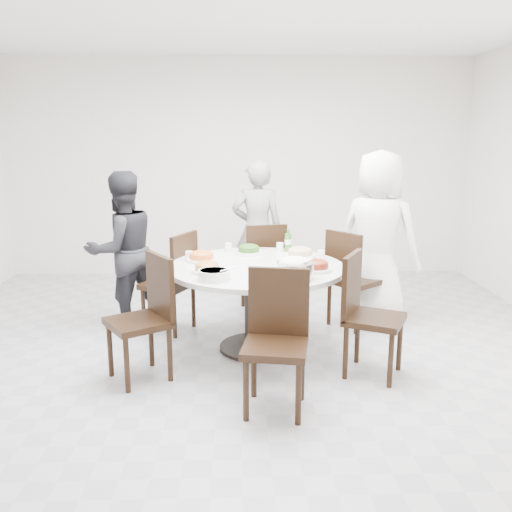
{
  "coord_description": "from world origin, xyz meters",
  "views": [
    {
      "loc": [
        -0.01,
        -4.12,
        1.83
      ],
      "look_at": [
        0.14,
        0.38,
        0.82
      ],
      "focal_mm": 38.0,
      "sensor_mm": 36.0,
      "label": 1
    }
  ],
  "objects_px": {
    "diner_middle": "(257,231)",
    "rice_bowl": "(295,270)",
    "diner_left": "(122,250)",
    "soup_bowl": "(214,275)",
    "chair_se": "(375,316)",
    "diner_right": "(378,238)",
    "chair_ne": "(355,278)",
    "dining_table": "(256,308)",
    "chair_nw": "(168,282)",
    "chair_n": "(262,267)",
    "chair_sw": "(138,320)",
    "beverage_bottle": "(288,240)",
    "chair_s": "(275,344)"
  },
  "relations": [
    {
      "from": "chair_n",
      "to": "rice_bowl",
      "type": "height_order",
      "value": "chair_n"
    },
    {
      "from": "diner_middle",
      "to": "soup_bowl",
      "type": "distance_m",
      "value": 2.01
    },
    {
      "from": "chair_ne",
      "to": "chair_n",
      "type": "bearing_deg",
      "value": 21.79
    },
    {
      "from": "chair_se",
      "to": "diner_left",
      "type": "relative_size",
      "value": 0.63
    },
    {
      "from": "dining_table",
      "to": "rice_bowl",
      "type": "height_order",
      "value": "rice_bowl"
    },
    {
      "from": "chair_n",
      "to": "diner_left",
      "type": "distance_m",
      "value": 1.45
    },
    {
      "from": "chair_n",
      "to": "chair_sw",
      "type": "distance_m",
      "value": 1.92
    },
    {
      "from": "chair_ne",
      "to": "chair_se",
      "type": "relative_size",
      "value": 1.0
    },
    {
      "from": "soup_bowl",
      "to": "rice_bowl",
      "type": "bearing_deg",
      "value": 2.3
    },
    {
      "from": "chair_n",
      "to": "beverage_bottle",
      "type": "xyz_separation_m",
      "value": [
        0.22,
        -0.51,
        0.38
      ]
    },
    {
      "from": "chair_se",
      "to": "diner_middle",
      "type": "relative_size",
      "value": 0.61
    },
    {
      "from": "diner_left",
      "to": "rice_bowl",
      "type": "distance_m",
      "value": 1.88
    },
    {
      "from": "chair_s",
      "to": "diner_left",
      "type": "height_order",
      "value": "diner_left"
    },
    {
      "from": "dining_table",
      "to": "diner_middle",
      "type": "height_order",
      "value": "diner_middle"
    },
    {
      "from": "dining_table",
      "to": "beverage_bottle",
      "type": "distance_m",
      "value": 0.8
    },
    {
      "from": "chair_s",
      "to": "diner_left",
      "type": "xyz_separation_m",
      "value": [
        -1.35,
        1.74,
        0.28
      ]
    },
    {
      "from": "chair_n",
      "to": "rice_bowl",
      "type": "bearing_deg",
      "value": 85.37
    },
    {
      "from": "chair_ne",
      "to": "chair_se",
      "type": "xyz_separation_m",
      "value": [
        -0.09,
        -1.12,
        0.0
      ]
    },
    {
      "from": "dining_table",
      "to": "chair_sw",
      "type": "bearing_deg",
      "value": -148.21
    },
    {
      "from": "diner_middle",
      "to": "chair_ne",
      "type": "bearing_deg",
      "value": 132.15
    },
    {
      "from": "chair_s",
      "to": "rice_bowl",
      "type": "xyz_separation_m",
      "value": [
        0.19,
        0.66,
        0.34
      ]
    },
    {
      "from": "chair_ne",
      "to": "chair_n",
      "type": "distance_m",
      "value": 1.01
    },
    {
      "from": "chair_se",
      "to": "beverage_bottle",
      "type": "height_order",
      "value": "beverage_bottle"
    },
    {
      "from": "chair_se",
      "to": "diner_right",
      "type": "distance_m",
      "value": 1.36
    },
    {
      "from": "chair_n",
      "to": "diner_left",
      "type": "relative_size",
      "value": 0.63
    },
    {
      "from": "diner_right",
      "to": "rice_bowl",
      "type": "height_order",
      "value": "diner_right"
    },
    {
      "from": "chair_ne",
      "to": "beverage_bottle",
      "type": "relative_size",
      "value": 4.41
    },
    {
      "from": "chair_n",
      "to": "chair_s",
      "type": "relative_size",
      "value": 1.0
    },
    {
      "from": "rice_bowl",
      "to": "soup_bowl",
      "type": "relative_size",
      "value": 1.19
    },
    {
      "from": "diner_left",
      "to": "diner_right",
      "type": "bearing_deg",
      "value": 144.24
    },
    {
      "from": "dining_table",
      "to": "chair_s",
      "type": "relative_size",
      "value": 1.58
    },
    {
      "from": "chair_n",
      "to": "beverage_bottle",
      "type": "bearing_deg",
      "value": 101.75
    },
    {
      "from": "dining_table",
      "to": "chair_nw",
      "type": "bearing_deg",
      "value": 148.28
    },
    {
      "from": "dining_table",
      "to": "beverage_bottle",
      "type": "height_order",
      "value": "beverage_bottle"
    },
    {
      "from": "chair_sw",
      "to": "beverage_bottle",
      "type": "height_order",
      "value": "beverage_bottle"
    },
    {
      "from": "chair_ne",
      "to": "chair_s",
      "type": "xyz_separation_m",
      "value": [
        -0.89,
        -1.65,
        0.0
      ]
    },
    {
      "from": "chair_s",
      "to": "beverage_bottle",
      "type": "height_order",
      "value": "beverage_bottle"
    },
    {
      "from": "soup_bowl",
      "to": "chair_se",
      "type": "bearing_deg",
      "value": -4.68
    },
    {
      "from": "chair_nw",
      "to": "chair_s",
      "type": "bearing_deg",
      "value": 55.84
    },
    {
      "from": "chair_sw",
      "to": "chair_nw",
      "type": "bearing_deg",
      "value": 142.38
    },
    {
      "from": "dining_table",
      "to": "diner_right",
      "type": "distance_m",
      "value": 1.49
    },
    {
      "from": "diner_middle",
      "to": "chair_sw",
      "type": "bearing_deg",
      "value": 63.43
    },
    {
      "from": "chair_se",
      "to": "diner_right",
      "type": "bearing_deg",
      "value": 12.59
    },
    {
      "from": "chair_ne",
      "to": "chair_nw",
      "type": "xyz_separation_m",
      "value": [
        -1.79,
        -0.06,
        0.0
      ]
    },
    {
      "from": "chair_n",
      "to": "chair_ne",
      "type": "bearing_deg",
      "value": 138.52
    },
    {
      "from": "chair_se",
      "to": "rice_bowl",
      "type": "distance_m",
      "value": 0.7
    },
    {
      "from": "chair_se",
      "to": "diner_middle",
      "type": "bearing_deg",
      "value": 48.97
    },
    {
      "from": "diner_middle",
      "to": "rice_bowl",
      "type": "bearing_deg",
      "value": 94.89
    },
    {
      "from": "dining_table",
      "to": "soup_bowl",
      "type": "xyz_separation_m",
      "value": [
        -0.34,
        -0.45,
        0.41
      ]
    },
    {
      "from": "chair_n",
      "to": "diner_left",
      "type": "xyz_separation_m",
      "value": [
        -1.36,
        -0.42,
        0.28
      ]
    }
  ]
}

